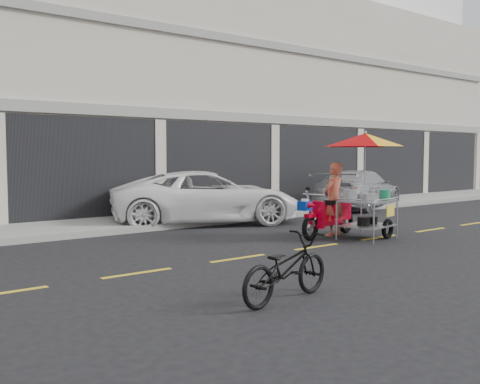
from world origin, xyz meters
TOP-DOWN VIEW (x-y plane):
  - ground at (0.00, 0.00)m, footprint 90.00×90.00m
  - sidewalk at (0.00, 5.50)m, footprint 45.00×3.00m
  - shophouse_block at (2.82, 10.59)m, footprint 36.00×8.11m
  - centerline at (0.00, 0.00)m, footprint 42.00×0.10m
  - white_pickup at (0.32, 4.48)m, footprint 5.66×4.15m
  - silver_pickup at (6.83, 4.70)m, footprint 5.02×3.36m
  - near_bicycle at (-3.21, -2.60)m, footprint 1.69×0.81m
  - food_vendor_rig at (1.56, 0.39)m, footprint 2.65×2.16m

SIDE VIEW (x-z plane):
  - ground at x=0.00m, z-range 0.00..0.00m
  - centerline at x=0.00m, z-range 0.00..0.01m
  - sidewalk at x=0.00m, z-range 0.00..0.15m
  - near_bicycle at x=-3.21m, z-range 0.00..0.85m
  - silver_pickup at x=6.83m, z-range 0.00..1.35m
  - white_pickup at x=0.32m, z-range 0.00..1.43m
  - food_vendor_rig at x=1.56m, z-range 0.31..2.71m
  - shophouse_block at x=2.82m, z-range -0.96..9.44m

